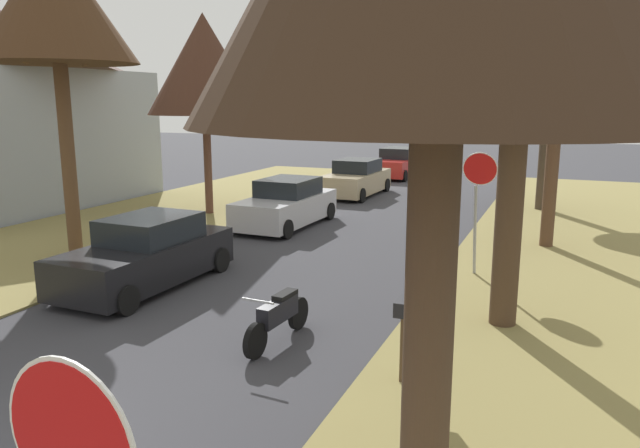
# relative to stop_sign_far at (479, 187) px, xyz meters

# --- Properties ---
(stop_sign_far) EXTENTS (0.81, 0.73, 2.91)m
(stop_sign_far) POSITION_rel_stop_sign_far_xyz_m (0.00, 0.00, 0.00)
(stop_sign_far) COLOR #9EA0A5
(stop_sign_far) RESTS_ON grass_verge_right
(street_tree_right_mid_a) EXTENTS (3.16, 3.16, 6.97)m
(street_tree_right_mid_a) POSITION_rel_stop_sign_far_xyz_m (0.97, -3.13, 3.25)
(street_tree_right_mid_a) COLOR #483423
(street_tree_right_mid_a) RESTS_ON grass_verge_right
(street_tree_right_mid_b) EXTENTS (4.41, 4.41, 7.96)m
(street_tree_right_mid_b) POSITION_rel_stop_sign_far_xyz_m (1.48, 3.65, 4.30)
(street_tree_right_mid_b) COLOR brown
(street_tree_right_mid_b) RESTS_ON grass_verge_right
(street_tree_right_far) EXTENTS (3.20, 3.20, 7.45)m
(street_tree_right_far) POSITION_rel_stop_sign_far_xyz_m (1.05, 9.81, 3.47)
(street_tree_right_far) COLOR #46382B
(street_tree_right_far) RESTS_ON grass_verge_right
(street_tree_left_mid_a) EXTENTS (3.91, 3.91, 8.02)m
(street_tree_left_mid_a) POSITION_rel_stop_sign_far_xyz_m (-10.13, -2.30, 4.35)
(street_tree_left_mid_a) COLOR brown
(street_tree_left_mid_a) RESTS_ON grass_verge_left
(street_tree_left_mid_b) EXTENTS (4.05, 4.05, 7.03)m
(street_tree_left_mid_b) POSITION_rel_stop_sign_far_xyz_m (-10.18, 4.32, 3.18)
(street_tree_left_mid_b) COLOR brown
(street_tree_left_mid_b) RESTS_ON grass_verge_left
(parked_sedan_black) EXTENTS (2.05, 4.45, 1.57)m
(parked_sedan_black) POSITION_rel_stop_sign_far_xyz_m (-6.72, -3.63, -1.42)
(parked_sedan_black) COLOR black
(parked_sedan_black) RESTS_ON ground
(parked_sedan_silver) EXTENTS (2.05, 4.45, 1.57)m
(parked_sedan_silver) POSITION_rel_stop_sign_far_xyz_m (-6.65, 3.48, -1.42)
(parked_sedan_silver) COLOR #BCBCC1
(parked_sedan_silver) RESTS_ON ground
(parked_sedan_tan) EXTENTS (2.05, 4.45, 1.57)m
(parked_sedan_tan) POSITION_rel_stop_sign_far_xyz_m (-6.65, 10.56, -1.42)
(parked_sedan_tan) COLOR tan
(parked_sedan_tan) RESTS_ON ground
(parked_sedan_red) EXTENTS (2.05, 4.45, 1.57)m
(parked_sedan_red) POSITION_rel_stop_sign_far_xyz_m (-6.65, 17.47, -1.42)
(parked_sedan_red) COLOR red
(parked_sedan_red) RESTS_ON ground
(parked_motorcycle) EXTENTS (0.60, 2.05, 0.97)m
(parked_motorcycle) POSITION_rel_stop_sign_far_xyz_m (-2.53, -5.44, -1.66)
(parked_motorcycle) COLOR black
(parked_motorcycle) RESTS_ON ground
(curbside_mailbox) EXTENTS (0.22, 0.44, 1.27)m
(curbside_mailbox) POSITION_rel_stop_sign_far_xyz_m (-0.14, -6.16, -1.09)
(curbside_mailbox) COLOR brown
(curbside_mailbox) RESTS_ON grass_verge_right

